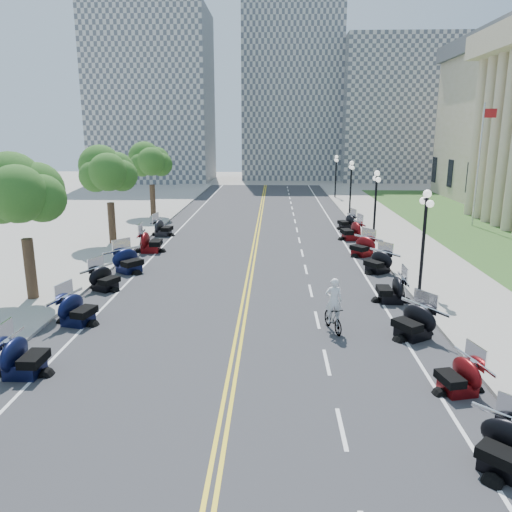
{
  "coord_description": "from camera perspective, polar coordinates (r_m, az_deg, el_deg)",
  "views": [
    {
      "loc": [
        1.33,
        -19.95,
        7.76
      ],
      "look_at": [
        0.48,
        3.12,
        2.0
      ],
      "focal_mm": 35.0,
      "sensor_mm": 36.0,
      "label": 1
    }
  ],
  "objects": [
    {
      "name": "ground",
      "position": [
        21.45,
        -1.61,
        -7.21
      ],
      "size": [
        160.0,
        160.0,
        0.0
      ],
      "primitive_type": "plane",
      "color": "gray"
    },
    {
      "name": "road",
      "position": [
        30.97,
        -0.43,
        -0.49
      ],
      "size": [
        16.0,
        90.0,
        0.01
      ],
      "primitive_type": "cube",
      "color": "#333335",
      "rests_on": "ground"
    },
    {
      "name": "centerline_yellow_a",
      "position": [
        30.97,
        -0.65,
        -0.48
      ],
      "size": [
        0.12,
        90.0,
        0.0
      ],
      "primitive_type": "cube",
      "color": "yellow",
      "rests_on": "road"
    },
    {
      "name": "centerline_yellow_b",
      "position": [
        30.96,
        -0.2,
        -0.48
      ],
      "size": [
        0.12,
        90.0,
        0.0
      ],
      "primitive_type": "cube",
      "color": "yellow",
      "rests_on": "road"
    },
    {
      "name": "edge_line_north",
      "position": [
        31.35,
        11.34,
        -0.58
      ],
      "size": [
        0.12,
        90.0,
        0.0
      ],
      "primitive_type": "cube",
      "color": "white",
      "rests_on": "road"
    },
    {
      "name": "edge_line_south",
      "position": [
        31.89,
        -11.99,
        -0.36
      ],
      "size": [
        0.12,
        90.0,
        0.0
      ],
      "primitive_type": "cube",
      "color": "white",
      "rests_on": "road"
    },
    {
      "name": "lane_dash_4",
      "position": [
        14.37,
        9.76,
        -18.86
      ],
      "size": [
        0.12,
        2.0,
        0.0
      ],
      "primitive_type": "cube",
      "color": "white",
      "rests_on": "road"
    },
    {
      "name": "lane_dash_5",
      "position": [
        17.83,
        8.08,
        -11.89
      ],
      "size": [
        0.12,
        2.0,
        0.0
      ],
      "primitive_type": "cube",
      "color": "white",
      "rests_on": "road"
    },
    {
      "name": "lane_dash_6",
      "position": [
        21.49,
        7.0,
        -7.24
      ],
      "size": [
        0.12,
        2.0,
        0.0
      ],
      "primitive_type": "cube",
      "color": "white",
      "rests_on": "road"
    },
    {
      "name": "lane_dash_7",
      "position": [
        25.24,
        6.26,
        -3.95
      ],
      "size": [
        0.12,
        2.0,
        0.0
      ],
      "primitive_type": "cube",
      "color": "white",
      "rests_on": "road"
    },
    {
      "name": "lane_dash_8",
      "position": [
        29.07,
        5.72,
        -1.52
      ],
      "size": [
        0.12,
        2.0,
        0.0
      ],
      "primitive_type": "cube",
      "color": "white",
      "rests_on": "road"
    },
    {
      "name": "lane_dash_9",
      "position": [
        32.93,
        5.3,
        0.34
      ],
      "size": [
        0.12,
        2.0,
        0.0
      ],
      "primitive_type": "cube",
      "color": "white",
      "rests_on": "road"
    },
    {
      "name": "lane_dash_10",
      "position": [
        36.83,
        4.97,
        1.81
      ],
      "size": [
        0.12,
        2.0,
        0.0
      ],
      "primitive_type": "cube",
      "color": "white",
      "rests_on": "road"
    },
    {
      "name": "lane_dash_11",
      "position": [
        40.74,
        4.7,
        3.0
      ],
      "size": [
        0.12,
        2.0,
        0.0
      ],
      "primitive_type": "cube",
      "color": "white",
      "rests_on": "road"
    },
    {
      "name": "lane_dash_12",
      "position": [
        44.67,
        4.48,
        3.98
      ],
      "size": [
        0.12,
        2.0,
        0.0
      ],
      "primitive_type": "cube",
      "color": "white",
      "rests_on": "road"
    },
    {
      "name": "lane_dash_13",
      "position": [
        48.61,
        4.3,
        4.8
      ],
      "size": [
        0.12,
        2.0,
        0.0
      ],
      "primitive_type": "cube",
      "color": "white",
      "rests_on": "road"
    },
    {
      "name": "lane_dash_14",
      "position": [
        52.56,
        4.14,
        5.5
      ],
      "size": [
        0.12,
        2.0,
        0.0
      ],
      "primitive_type": "cube",
      "color": "white",
      "rests_on": "road"
    },
    {
      "name": "lane_dash_15",
      "position": [
        56.52,
        4.0,
        6.1
      ],
      "size": [
        0.12,
        2.0,
        0.0
      ],
      "primitive_type": "cube",
      "color": "white",
      "rests_on": "road"
    },
    {
      "name": "lane_dash_16",
      "position": [
        60.48,
        3.89,
        6.62
      ],
      "size": [
        0.12,
        2.0,
        0.0
      ],
      "primitive_type": "cube",
      "color": "white",
      "rests_on": "road"
    },
    {
      "name": "lane_dash_17",
      "position": [
        64.45,
        3.78,
        7.08
      ],
      "size": [
        0.12,
        2.0,
        0.0
      ],
      "primitive_type": "cube",
      "color": "white",
      "rests_on": "road"
    },
    {
      "name": "lane_dash_18",
      "position": [
        68.42,
        3.69,
        7.49
      ],
      "size": [
        0.12,
        2.0,
        0.0
      ],
      "primitive_type": "cube",
      "color": "white",
      "rests_on": "road"
    },
    {
      "name": "lane_dash_19",
      "position": [
        72.39,
        3.61,
        7.85
      ],
      "size": [
        0.12,
        2.0,
        0.0
      ],
      "primitive_type": "cube",
      "color": "white",
      "rests_on": "road"
    },
    {
      "name": "sidewalk_north",
      "position": [
        32.25,
        18.55,
        -0.52
      ],
      "size": [
        5.0,
        90.0,
        0.15
      ],
      "primitive_type": "cube",
      "color": "#9E9991",
      "rests_on": "ground"
    },
    {
      "name": "sidewalk_south",
      "position": [
        33.11,
        -18.9,
        -0.18
      ],
      "size": [
        5.0,
        90.0,
        0.15
      ],
      "primitive_type": "cube",
      "color": "#9E9991",
      "rests_on": "ground"
    },
    {
      "name": "lawn",
      "position": [
        41.97,
        24.74,
        2.13
      ],
      "size": [
        9.0,
        60.0,
        0.1
      ],
      "primitive_type": "cube",
      "color": "#356023",
      "rests_on": "ground"
    },
    {
      "name": "distant_block_a",
      "position": [
        84.36,
        -11.68,
        17.3
      ],
      "size": [
        18.0,
        14.0,
        26.0
      ],
      "primitive_type": "cube",
      "color": "gray",
      "rests_on": "ground"
    },
    {
      "name": "distant_block_b",
      "position": [
        88.29,
        4.05,
        18.69
      ],
      "size": [
        16.0,
        12.0,
        30.0
      ],
      "primitive_type": "cube",
      "color": "gray",
      "rests_on": "ground"
    },
    {
      "name": "distant_block_c",
      "position": [
        87.49,
        16.39,
        15.6
      ],
      "size": [
        20.0,
        14.0,
        22.0
      ],
      "primitive_type": "cube",
      "color": "gray",
      "rests_on": "ground"
    },
    {
      "name": "street_lamp_2",
      "position": [
        25.56,
        18.59,
        1.62
      ],
      "size": [
        0.5,
        1.2,
        4.9
      ],
      "primitive_type": null,
      "color": "black",
      "rests_on": "sidewalk_north"
    },
    {
      "name": "street_lamp_3",
      "position": [
        37.04,
        13.47,
        5.62
      ],
      "size": [
        0.5,
        1.2,
        4.9
      ],
      "primitive_type": null,
      "color": "black",
      "rests_on": "sidewalk_north"
    },
    {
      "name": "street_lamp_4",
      "position": [
        48.77,
        10.76,
        7.7
      ],
      "size": [
        0.5,
        1.2,
        4.9
      ],
      "primitive_type": null,
      "color": "black",
      "rests_on": "sidewalk_north"
    },
    {
      "name": "street_lamp_5",
      "position": [
        60.61,
        9.1,
        8.96
      ],
      "size": [
        0.5,
        1.2,
        4.9
      ],
      "primitive_type": null,
      "color": "black",
      "rests_on": "sidewalk_north"
    },
    {
      "name": "flagpole",
      "position": [
        45.23,
        24.07,
        9.32
      ],
      "size": [
        1.1,
        0.2,
        10.0
      ],
      "primitive_type": null,
      "color": "silver",
      "rests_on": "ground"
    },
    {
      "name": "tree_2",
      "position": [
        24.89,
        -25.13,
        5.74
      ],
      "size": [
        4.8,
        4.8,
        9.2
      ],
      "primitive_type": null,
      "color": "#235619",
      "rests_on": "sidewalk_south"
    },
    {
      "name": "tree_3",
      "position": [
        35.92,
        -16.48,
        8.64
      ],
      "size": [
        4.8,
        4.8,
        9.2
      ],
      "primitive_type": null,
      "color": "#235619",
      "rests_on": "sidewalk_south"
    },
    {
      "name": "tree_4",
      "position": [
        47.43,
        -11.91,
        10.08
      ],
      "size": [
        4.8,
        4.8,
        9.2
      ],
      "primitive_type": null,
      "color": "#235619",
      "rests_on": "sidewalk_south"
    },
    {
      "name": "motorcycle_n_3",
      "position": [
        13.72,
        26.81,
        -18.79
      ],
      "size": [
        2.71,
        2.71,
        1.34
      ],
      "primitive_type": null,
      "rotation": [
        0.0,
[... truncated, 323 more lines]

